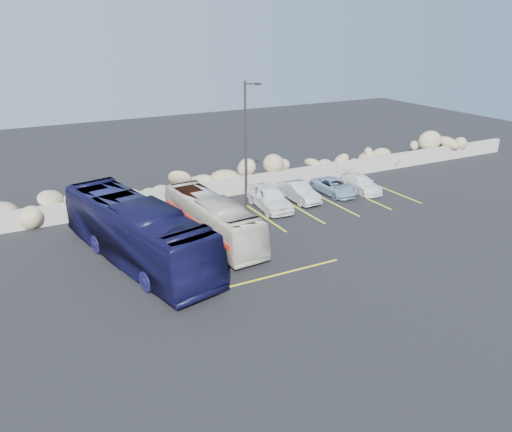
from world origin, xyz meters
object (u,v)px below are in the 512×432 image
car_d (334,187)px  car_c (360,183)px  car_a (269,197)px  tour_coach (136,232)px  lamppost (246,141)px  car_b (298,192)px  vintage_bus (212,219)px

car_d → car_c: bearing=-10.4°
car_c → car_d: size_ratio=1.00×
car_a → car_d: (5.43, 0.44, -0.21)m
tour_coach → car_d: size_ratio=2.98×
tour_coach → car_c: (17.08, 3.79, -1.04)m
lamppost → car_b: size_ratio=2.13×
car_c → car_d: bearing=173.7°
car_a → car_b: 2.52m
car_c → car_b: bearing=178.7°
car_b → car_d: (2.96, 0.02, -0.08)m
car_c → car_d: car_c is taller
vintage_bus → tour_coach: size_ratio=0.76×
tour_coach → car_b: tour_coach is taller
vintage_bus → tour_coach: bearing=-173.9°
lamppost → car_d: size_ratio=2.07×
tour_coach → car_c: bearing=-0.1°
lamppost → car_a: lamppost is taller
car_d → tour_coach: bearing=-166.9°
car_d → car_b: bearing=178.2°
lamppost → car_a: 3.87m
vintage_bus → car_b: (7.68, 3.32, -0.59)m
vintage_bus → car_d: bearing=13.6°
car_d → car_a: bearing=-177.5°
car_c → lamppost: bearing=175.6°
lamppost → tour_coach: lamppost is taller
tour_coach → car_b: 12.76m
vintage_bus → car_b: vintage_bus is taller
tour_coach → car_c: tour_coach is taller
car_b → lamppost: bearing=167.4°
tour_coach → vintage_bus: bearing=-2.8°
vintage_bus → car_c: size_ratio=2.26×
lamppost → car_a: (1.10, -1.10, -3.55)m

